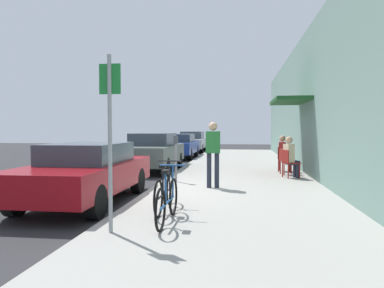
{
  "coord_description": "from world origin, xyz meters",
  "views": [
    {
      "loc": [
        2.28,
        -8.97,
        1.65
      ],
      "look_at": [
        0.55,
        4.15,
        1.09
      ],
      "focal_mm": 34.12,
      "sensor_mm": 36.0,
      "label": 1
    }
  ],
  "objects": [
    {
      "name": "ground_plane",
      "position": [
        0.0,
        0.0,
        0.0
      ],
      "size": [
        60.0,
        60.0,
        0.0
      ],
      "primitive_type": "plane",
      "color": "#2D2D30"
    },
    {
      "name": "parked_car_2",
      "position": [
        -1.1,
        11.09,
        0.71
      ],
      "size": [
        1.8,
        4.4,
        1.35
      ],
      "color": "navy",
      "rests_on": "ground_plane"
    },
    {
      "name": "sidewalk_slab",
      "position": [
        2.25,
        2.0,
        0.06
      ],
      "size": [
        4.5,
        32.0,
        0.12
      ],
      "primitive_type": "cube",
      "color": "#9E9B93",
      "rests_on": "ground_plane"
    },
    {
      "name": "street_sign",
      "position": [
        0.4,
        -3.86,
        1.64
      ],
      "size": [
        0.32,
        0.06,
        2.6
      ],
      "color": "gray",
      "rests_on": "sidewalk_slab"
    },
    {
      "name": "parked_car_3",
      "position": [
        -1.1,
        16.76,
        0.75
      ],
      "size": [
        1.8,
        4.4,
        1.45
      ],
      "color": "#B7B7BC",
      "rests_on": "ground_plane"
    },
    {
      "name": "parked_car_0",
      "position": [
        -1.1,
        -1.3,
        0.7
      ],
      "size": [
        1.8,
        4.4,
        1.32
      ],
      "color": "maroon",
      "rests_on": "ground_plane"
    },
    {
      "name": "parked_car_1",
      "position": [
        -1.1,
        4.92,
        0.76
      ],
      "size": [
        1.8,
        4.4,
        1.47
      ],
      "color": "#47514C",
      "rests_on": "ground_plane"
    },
    {
      "name": "pedestrian_standing",
      "position": [
        1.59,
        0.39,
        1.12
      ],
      "size": [
        0.36,
        0.22,
        1.7
      ],
      "color": "#232838",
      "rests_on": "sidewalk_slab"
    },
    {
      "name": "building_facade",
      "position": [
        4.64,
        2.01,
        2.5
      ],
      "size": [
        1.4,
        32.0,
        5.0
      ],
      "color": "gray",
      "rests_on": "ground_plane"
    },
    {
      "name": "cafe_chair_2",
      "position": [
        3.78,
        4.37,
        0.62
      ],
      "size": [
        0.52,
        0.52,
        0.87
      ],
      "color": "maroon",
      "rests_on": "sidewalk_slab"
    },
    {
      "name": "seated_patron_0",
      "position": [
        3.84,
        2.63,
        0.82
      ],
      "size": [
        0.51,
        0.47,
        1.29
      ],
      "color": "#232838",
      "rests_on": "sidewalk_slab"
    },
    {
      "name": "parking_meter",
      "position": [
        0.45,
        1.34,
        0.89
      ],
      "size": [
        0.12,
        0.1,
        1.32
      ],
      "color": "slate",
      "rests_on": "sidewalk_slab"
    },
    {
      "name": "bicycle_0",
      "position": [
        1.12,
        -3.21,
        0.48
      ],
      "size": [
        0.46,
        1.71,
        0.9
      ],
      "color": "black",
      "rests_on": "sidewalk_slab"
    },
    {
      "name": "seated_patron_2",
      "position": [
        3.84,
        4.36,
        0.82
      ],
      "size": [
        0.48,
        0.42,
        1.29
      ],
      "color": "#232838",
      "rests_on": "sidewalk_slab"
    },
    {
      "name": "cafe_chair_0",
      "position": [
        3.79,
        2.61,
        0.62
      ],
      "size": [
        0.56,
        0.56,
        0.87
      ],
      "color": "maroon",
      "rests_on": "sidewalk_slab"
    },
    {
      "name": "cafe_chair_1",
      "position": [
        3.78,
        3.42,
        0.62
      ],
      "size": [
        0.52,
        0.52,
        0.87
      ],
      "color": "maroon",
      "rests_on": "sidewalk_slab"
    },
    {
      "name": "bicycle_1",
      "position": [
        0.9,
        -2.38,
        0.48
      ],
      "size": [
        0.46,
        1.71,
        0.9
      ],
      "color": "black",
      "rests_on": "sidewalk_slab"
    }
  ]
}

